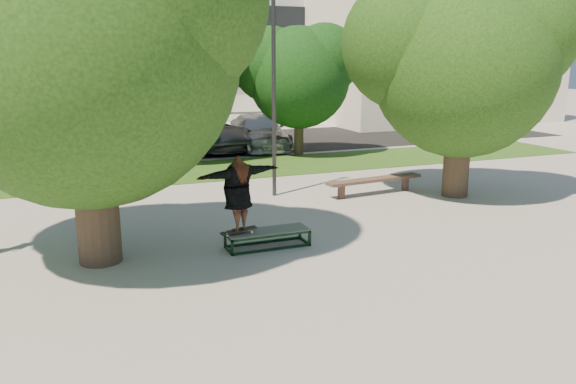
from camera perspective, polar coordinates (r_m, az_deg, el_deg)
name	(u,v)px	position (r m, az deg, el deg)	size (l,w,h in m)	color
ground	(311,251)	(12.00, 2.40, -6.02)	(120.00, 120.00, 0.00)	#A09C93
grass_strip	(233,169)	(21.00, -5.64, 2.39)	(30.00, 4.00, 0.02)	#1A4714
asphalt_strip	(174,146)	(27.03, -11.52, 4.62)	(40.00, 8.00, 0.01)	black
tree_left	(78,34)	(11.44, -20.60, 14.75)	(6.96, 5.95, 7.12)	#38281E
tree_right	(460,55)	(17.07, 17.04, 13.17)	(6.24, 5.33, 6.51)	#38281E
bg_tree_mid	(160,58)	(22.69, -12.92, 13.12)	(5.76, 4.92, 6.24)	#38281E
bg_tree_right	(297,71)	(23.71, 0.91, 12.17)	(5.04, 4.31, 5.43)	#38281E
lamppost	(274,89)	(16.36, -1.45, 10.44)	(0.25, 0.15, 6.11)	#2D2D30
side_building	(425,59)	(39.47, 13.77, 13.01)	(15.00, 10.00, 8.00)	silver
grind_box	(268,238)	(12.21, -2.09, -4.73)	(1.80, 0.60, 0.38)	black
skater_rig	(238,193)	(11.73, -5.13, -0.13)	(2.05, 1.06, 1.69)	white
bench	(375,181)	(17.09, 8.78, 1.14)	(3.24, 0.75, 0.49)	brown
car_silver_a	(96,141)	(24.95, -18.96, 4.93)	(1.51, 3.75, 1.28)	#B2B3B7
car_dark	(58,139)	(25.94, -22.31, 5.04)	(1.43, 4.11, 1.36)	black
car_grey	(209,132)	(25.64, -7.99, 6.03)	(2.56, 5.56, 1.55)	#5A595F
car_silver_b	(258,132)	(25.78, -3.05, 6.12)	(2.09, 5.14, 1.49)	#B8B8BD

